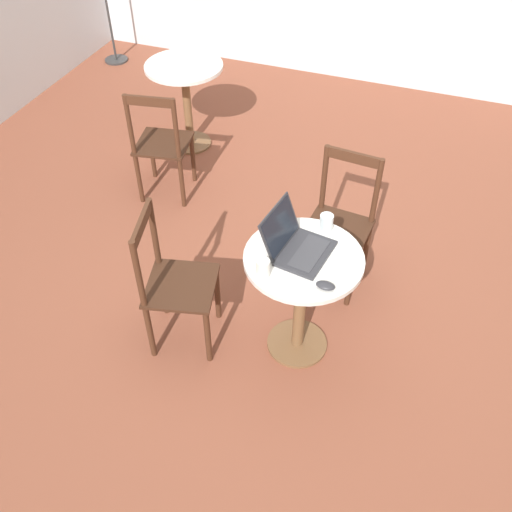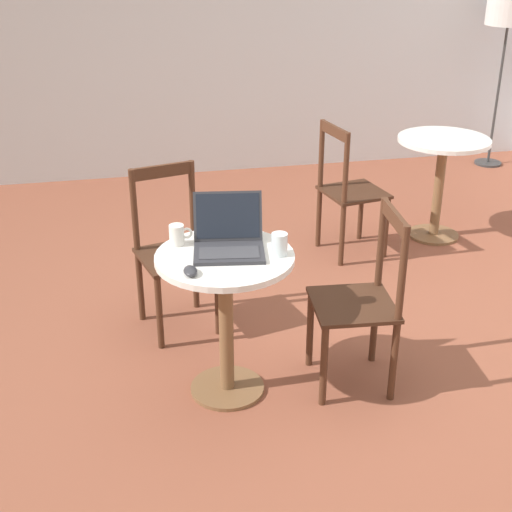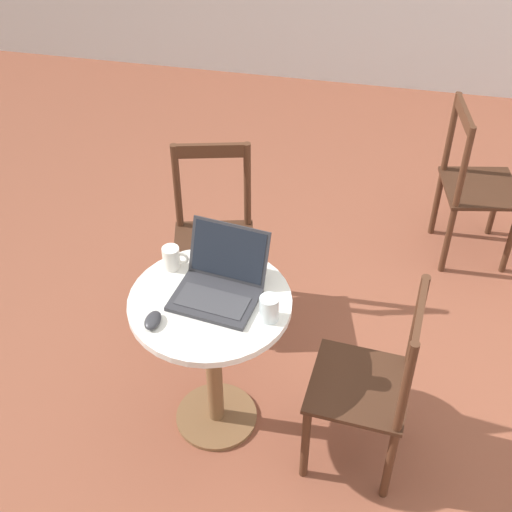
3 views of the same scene
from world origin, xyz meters
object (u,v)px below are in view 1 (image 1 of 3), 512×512
at_px(mouse, 326,286).
at_px(chair_near_back, 174,284).
at_px(chair_mid_left, 162,146).
at_px(drinking_glass, 326,223).
at_px(mug, 263,268).
at_px(cafe_table_near, 302,281).
at_px(cafe_table_mid, 186,86).
at_px(laptop, 297,245).
at_px(chair_near_right, 340,225).

bearing_deg(mouse, chair_near_back, 89.73).
relative_size(chair_mid_left, drinking_glass, 8.83).
xyz_separation_m(mug, drinking_glass, (0.45, -0.21, 0.00)).
xyz_separation_m(cafe_table_near, cafe_table_mid, (1.85, 1.59, 0.00)).
height_order(laptop, mug, laptop).
bearing_deg(chair_near_back, drinking_glass, -61.19).
bearing_deg(mouse, chair_mid_left, 51.47).
distance_m(chair_mid_left, laptop, 1.80).
distance_m(chair_near_back, laptop, 0.78).
distance_m(cafe_table_near, mouse, 0.32).
distance_m(chair_near_back, mouse, 0.94).
xyz_separation_m(chair_near_right, mouse, (-0.85, -0.11, 0.31)).
distance_m(chair_near_back, chair_mid_left, 1.47).
bearing_deg(drinking_glass, chair_mid_left, 60.22).
bearing_deg(chair_mid_left, mouse, -128.53).
relative_size(chair_near_right, chair_mid_left, 1.00).
bearing_deg(cafe_table_mid, laptop, -139.82).
relative_size(chair_near_right, mug, 8.39).
bearing_deg(drinking_glass, laptop, 155.45).
distance_m(chair_near_back, mug, 0.66).
bearing_deg(drinking_glass, chair_near_right, -0.83).
height_order(cafe_table_mid, chair_near_back, chair_near_back).
height_order(cafe_table_mid, drinking_glass, drinking_glass).
relative_size(cafe_table_mid, mouse, 7.57).
height_order(cafe_table_near, chair_mid_left, chair_mid_left).
bearing_deg(cafe_table_near, mouse, -137.26).
xyz_separation_m(chair_near_back, chair_mid_left, (1.28, 0.73, 0.00)).
xyz_separation_m(cafe_table_near, drinking_glass, (0.25, -0.05, 0.24)).
relative_size(mouse, mug, 0.90).
relative_size(cafe_table_near, chair_mid_left, 0.81).
xyz_separation_m(chair_near_back, laptop, (0.20, -0.67, 0.35)).
relative_size(laptop, drinking_glass, 3.50).
relative_size(cafe_table_near, cafe_table_mid, 1.00).
bearing_deg(laptop, cafe_table_mid, 40.18).
distance_m(cafe_table_mid, chair_near_back, 2.20).
bearing_deg(cafe_table_near, chair_near_back, 103.75).
bearing_deg(chair_mid_left, chair_near_right, -106.21).
bearing_deg(chair_mid_left, cafe_table_near, -127.36).
bearing_deg(mug, laptop, -26.04).
bearing_deg(chair_near_right, cafe_table_near, 175.06).
distance_m(chair_near_back, chair_near_right, 1.14).
distance_m(cafe_table_near, chair_near_right, 0.68).
distance_m(chair_near_right, laptop, 0.73).
distance_m(laptop, drinking_glass, 0.24).
relative_size(cafe_table_mid, drinking_glass, 7.15).
xyz_separation_m(chair_near_right, laptop, (-0.64, 0.11, 0.35)).
bearing_deg(laptop, drinking_glass, -24.55).
height_order(cafe_table_near, mug, mug).
height_order(mouse, drinking_glass, drinking_glass).
bearing_deg(chair_near_right, chair_mid_left, 73.79).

